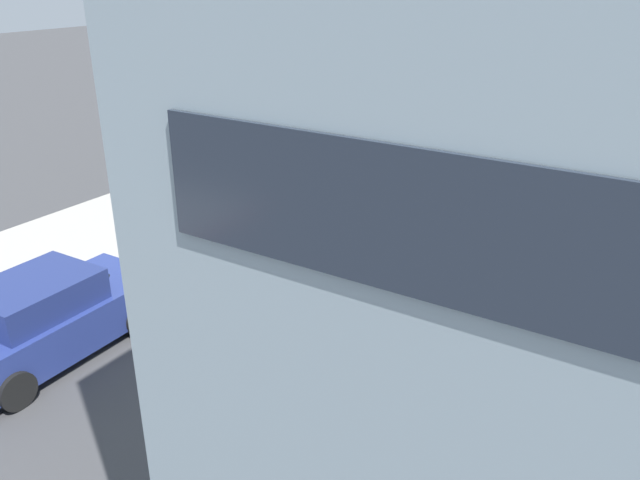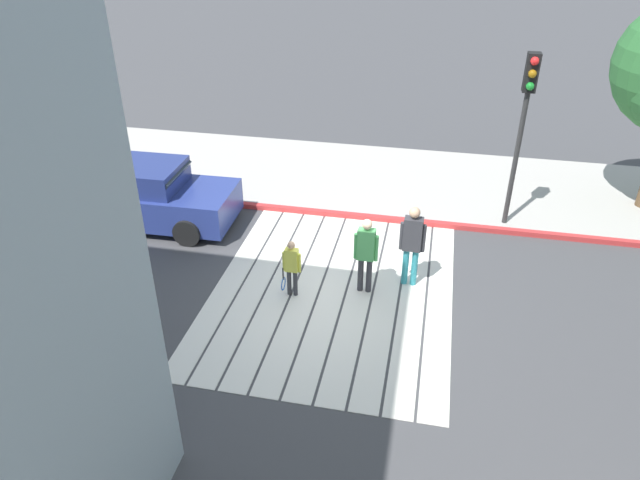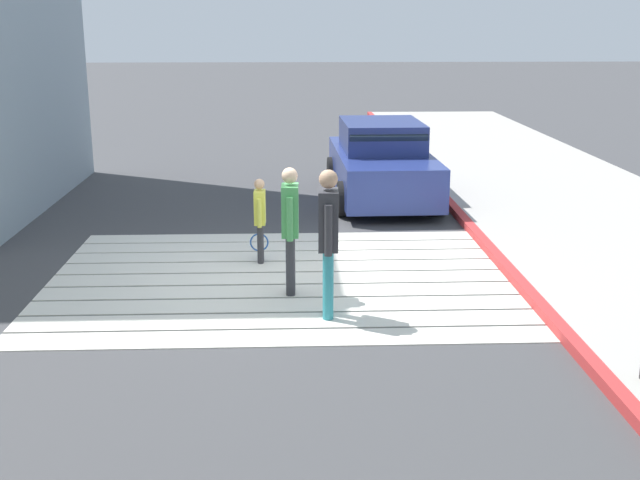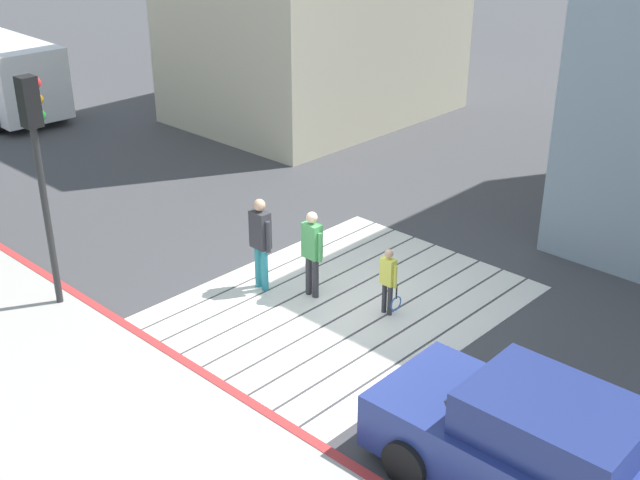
# 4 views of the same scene
# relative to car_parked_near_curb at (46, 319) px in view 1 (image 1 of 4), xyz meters

# --- Properties ---
(ground_plane) EXTENTS (120.00, 120.00, 0.00)m
(ground_plane) POSITION_rel_car_parked_near_curb_xyz_m (2.00, 5.07, -0.73)
(ground_plane) COLOR #424244
(crosswalk_stripes) EXTENTS (6.40, 4.90, 0.01)m
(crosswalk_stripes) POSITION_rel_car_parked_near_curb_xyz_m (2.00, 5.07, -0.73)
(crosswalk_stripes) COLOR silver
(crosswalk_stripes) RESTS_ON ground
(sidewalk_west) EXTENTS (4.80, 40.00, 0.12)m
(sidewalk_west) POSITION_rel_car_parked_near_curb_xyz_m (-3.60, 5.07, -0.67)
(sidewalk_west) COLOR #ADA8A0
(sidewalk_west) RESTS_ON ground
(curb_painted) EXTENTS (0.16, 40.00, 0.13)m
(curb_painted) POSITION_rel_car_parked_near_curb_xyz_m (-1.25, 5.07, -0.67)
(curb_painted) COLOR #BC3333
(curb_painted) RESTS_ON ground
(car_parked_near_curb) EXTENTS (2.05, 4.34, 1.57)m
(car_parked_near_curb) POSITION_rel_car_parked_near_curb_xyz_m (0.00, 0.00, 0.00)
(car_parked_near_curb) COLOR navy
(car_parked_near_curb) RESTS_ON ground
(van_down_street) EXTENTS (2.52, 5.28, 2.35)m
(van_down_street) POSITION_rel_car_parked_near_curb_xyz_m (3.64, 20.97, 0.54)
(van_down_street) COLOR silver
(van_down_street) RESTS_ON ground
(traffic_light_corner) EXTENTS (0.39, 0.28, 4.24)m
(traffic_light_corner) POSITION_rel_car_parked_near_curb_xyz_m (-1.58, 8.72, 2.30)
(traffic_light_corner) COLOR #2D2D2D
(traffic_light_corner) RESTS_ON ground
(street_tree) EXTENTS (3.20, 3.20, 5.32)m
(street_tree) POSITION_rel_car_parked_near_curb_xyz_m (-3.17, 12.26, 2.90)
(street_tree) COLOR brown
(street_tree) RESTS_ON ground
(pedestrian_adult_lead) EXTENTS (0.23, 0.50, 1.69)m
(pedestrian_adult_lead) POSITION_rel_car_parked_near_curb_xyz_m (1.85, 5.71, 0.25)
(pedestrian_adult_lead) COLOR #333338
(pedestrian_adult_lead) RESTS_ON ground
(pedestrian_adult_trailing) EXTENTS (0.25, 0.53, 1.83)m
(pedestrian_adult_trailing) POSITION_rel_car_parked_near_curb_xyz_m (1.40, 6.59, 0.33)
(pedestrian_adult_trailing) COLOR teal
(pedestrian_adult_trailing) RESTS_ON ground
(pedestrian_child_with_racket) EXTENTS (0.28, 0.39, 1.28)m
(pedestrian_child_with_racket) POSITION_rel_car_parked_near_curb_xyz_m (2.29, 4.27, -0.02)
(pedestrian_child_with_racket) COLOR #333338
(pedestrian_child_with_racket) RESTS_ON ground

